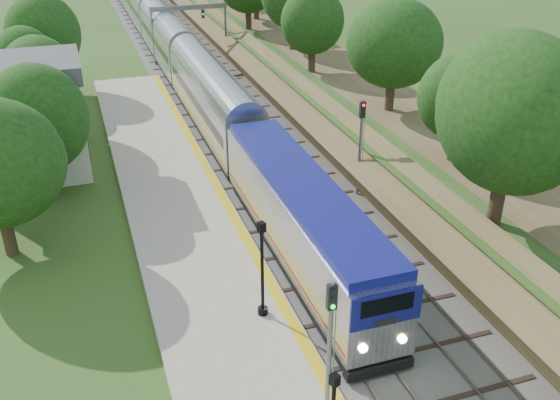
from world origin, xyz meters
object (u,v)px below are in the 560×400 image
object	(u,v)px
station_building	(21,118)
signal_gantry	(189,18)
signal_platform	(330,335)
lamppost_far	(262,275)
train	(154,23)
signal_farside	(361,138)

from	to	relation	value
station_building	signal_gantry	xyz separation A→B (m)	(16.47, 24.99, 0.73)
signal_gantry	signal_platform	distance (m)	52.44
lamppost_far	signal_platform	bearing A→B (deg)	-85.14
train	signal_platform	distance (m)	62.76
station_building	lamppost_far	bearing A→B (deg)	-63.01
train	lamppost_far	bearing A→B (deg)	-93.51
signal_platform	signal_farside	world-z (taller)	signal_farside
signal_gantry	signal_platform	size ratio (longest dim) A/B	1.40
train	station_building	bearing A→B (deg)	-111.52
train	signal_platform	bearing A→B (deg)	-92.65
station_building	signal_gantry	distance (m)	29.94
signal_platform	signal_gantry	bearing A→B (deg)	84.12
signal_gantry	signal_farside	size ratio (longest dim) A/B	1.32
signal_gantry	signal_farside	world-z (taller)	signal_farside
station_building	signal_farside	size ratio (longest dim) A/B	1.35
signal_farside	station_building	bearing A→B (deg)	152.75
station_building	signal_farside	distance (m)	22.72
signal_platform	station_building	bearing A→B (deg)	112.22
train	signal_farside	world-z (taller)	signal_farside
lamppost_far	signal_farside	bearing A→B (deg)	46.89
station_building	signal_platform	xyz separation A→B (m)	(11.10, -27.17, -0.03)
station_building	train	distance (m)	38.20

